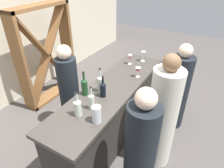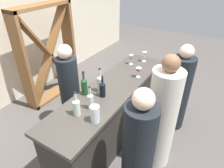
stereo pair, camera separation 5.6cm
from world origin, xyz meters
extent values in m
plane|color=#4C4744|center=(0.00, 0.00, 0.00)|extent=(12.00, 12.00, 0.00)
cube|color=beige|center=(0.00, 2.20, 1.40)|extent=(8.00, 0.10, 2.80)
cube|color=#2A2723|center=(0.00, 0.00, 0.44)|extent=(2.29, 0.53, 0.87)
cube|color=#3D3833|center=(0.00, 0.00, 0.90)|extent=(2.37, 0.61, 0.05)
cube|color=brown|center=(-0.17, 1.65, 0.89)|extent=(0.06, 0.28, 1.79)
cube|color=brown|center=(0.97, 1.65, 0.89)|extent=(0.06, 0.28, 1.79)
cube|color=brown|center=(0.40, 1.65, 1.76)|extent=(1.20, 0.28, 0.06)
cube|color=brown|center=(0.40, 1.65, 0.03)|extent=(1.20, 0.28, 0.06)
cube|color=brown|center=(0.40, 1.65, 0.89)|extent=(1.11, 0.20, 1.69)
cube|color=brown|center=(0.40, 1.65, 0.89)|extent=(1.11, 0.20, 1.69)
cylinder|color=#B7C6B2|center=(-0.69, 0.03, 1.01)|extent=(0.08, 0.08, 0.18)
cone|color=#B7C6B2|center=(-0.69, 0.03, 1.12)|extent=(0.08, 0.08, 0.03)
cylinder|color=#B7C6B2|center=(-0.69, 0.03, 1.17)|extent=(0.03, 0.03, 0.08)
cylinder|color=black|center=(-0.69, 0.03, 1.22)|extent=(0.03, 0.03, 0.01)
cylinder|color=#B7C6B2|center=(-0.52, -0.03, 1.01)|extent=(0.07, 0.07, 0.18)
cone|color=#B7C6B2|center=(-0.52, -0.03, 1.12)|extent=(0.07, 0.07, 0.03)
cylinder|color=#B7C6B2|center=(-0.52, -0.03, 1.17)|extent=(0.02, 0.02, 0.07)
cylinder|color=black|center=(-0.52, -0.03, 1.21)|extent=(0.03, 0.03, 0.01)
cylinder|color=#193D1E|center=(-0.32, 0.21, 1.02)|extent=(0.08, 0.08, 0.20)
cone|color=#193D1E|center=(-0.32, 0.21, 1.14)|extent=(0.08, 0.08, 0.04)
cylinder|color=#193D1E|center=(-0.32, 0.21, 1.20)|extent=(0.03, 0.03, 0.08)
cylinder|color=black|center=(-0.32, 0.21, 1.24)|extent=(0.03, 0.03, 0.01)
cylinder|color=black|center=(-0.24, -0.01, 1.01)|extent=(0.07, 0.07, 0.17)
cone|color=black|center=(-0.24, -0.01, 1.11)|extent=(0.07, 0.07, 0.03)
cylinder|color=black|center=(-0.24, -0.01, 1.16)|extent=(0.03, 0.03, 0.07)
cylinder|color=black|center=(-0.24, -0.01, 1.21)|extent=(0.03, 0.03, 0.01)
cylinder|color=#B7C6B2|center=(-0.16, 0.08, 1.02)|extent=(0.08, 0.08, 0.20)
cone|color=#B7C6B2|center=(-0.16, 0.08, 1.14)|extent=(0.08, 0.08, 0.04)
cylinder|color=#B7C6B2|center=(-0.16, 0.08, 1.20)|extent=(0.03, 0.03, 0.08)
cylinder|color=black|center=(-0.16, 0.08, 1.25)|extent=(0.03, 0.03, 0.01)
cylinder|color=white|center=(0.44, -0.18, 0.92)|extent=(0.06, 0.06, 0.00)
cylinder|color=white|center=(0.44, -0.18, 0.97)|extent=(0.01, 0.01, 0.08)
cone|color=white|center=(0.44, -0.18, 1.04)|extent=(0.08, 0.08, 0.07)
cone|color=maroon|center=(0.44, -0.18, 1.02)|extent=(0.07, 0.07, 0.03)
cylinder|color=white|center=(0.99, -0.04, 0.92)|extent=(0.07, 0.07, 0.00)
cylinder|color=white|center=(0.99, -0.04, 0.97)|extent=(0.01, 0.01, 0.08)
cone|color=white|center=(0.99, -0.04, 1.05)|extent=(0.07, 0.07, 0.08)
cylinder|color=white|center=(0.78, 0.11, 0.92)|extent=(0.07, 0.07, 0.00)
cylinder|color=white|center=(0.78, 0.11, 0.96)|extent=(0.01, 0.01, 0.08)
cone|color=white|center=(0.78, 0.11, 1.04)|extent=(0.07, 0.07, 0.08)
cone|color=maroon|center=(0.78, 0.11, 1.02)|extent=(0.06, 0.06, 0.03)
cylinder|color=silver|center=(-0.67, -0.20, 1.02)|extent=(0.10, 0.10, 0.20)
cylinder|color=black|center=(-0.66, -0.71, 0.66)|extent=(0.40, 0.40, 1.31)
sphere|color=beige|center=(-0.66, -0.71, 1.40)|extent=(0.20, 0.20, 0.20)
cylinder|color=beige|center=(-0.05, -0.74, 0.70)|extent=(0.36, 0.36, 1.40)
sphere|color=brown|center=(-0.05, -0.74, 1.49)|extent=(0.20, 0.20, 0.20)
cylinder|color=black|center=(0.78, -0.73, 0.62)|extent=(0.42, 0.42, 1.23)
sphere|color=beige|center=(0.78, -0.73, 1.32)|extent=(0.20, 0.20, 0.20)
cylinder|color=black|center=(-0.11, 0.70, 0.61)|extent=(0.38, 0.38, 1.23)
sphere|color=beige|center=(-0.11, 0.70, 1.32)|extent=(0.21, 0.21, 0.21)
camera|label=1|loc=(-1.97, -1.14, 2.38)|focal=31.87mm
camera|label=2|loc=(-1.94, -1.19, 2.38)|focal=31.87mm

